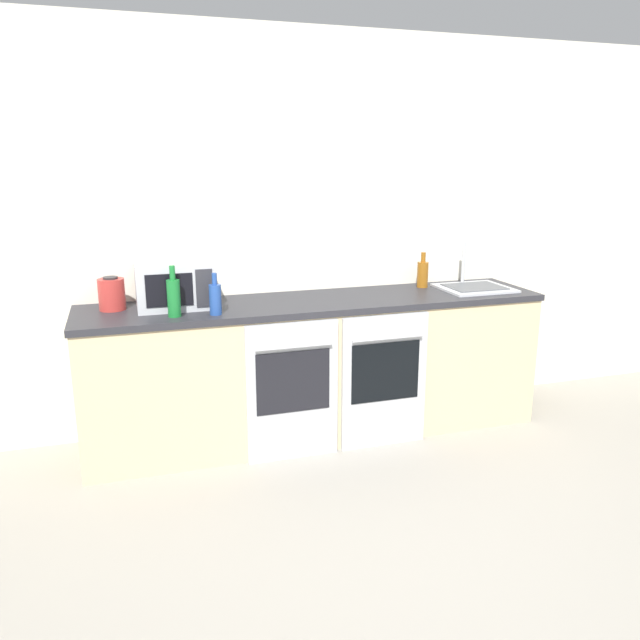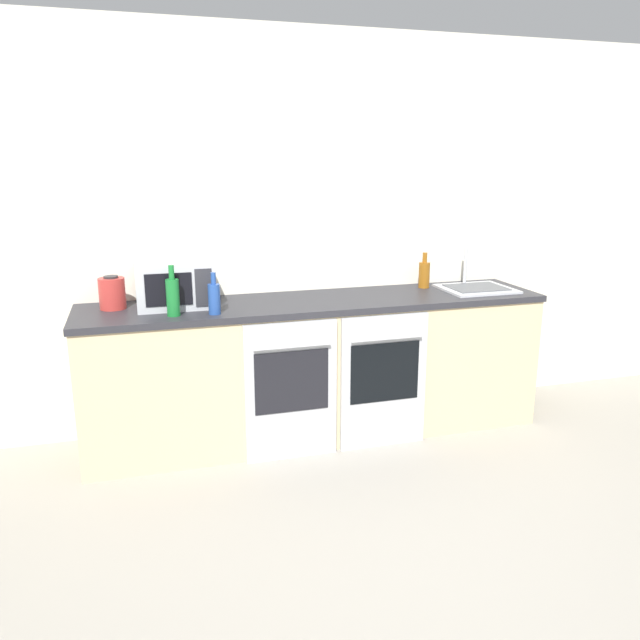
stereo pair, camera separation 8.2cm
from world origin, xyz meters
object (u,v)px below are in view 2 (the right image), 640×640
at_px(microwave, 174,283).
at_px(bottle_blue, 214,298).
at_px(bottle_amber, 424,274).
at_px(bottle_green, 173,296).
at_px(sink, 476,287).
at_px(oven_right, 384,381).
at_px(oven_left, 291,390).
at_px(kettle, 112,293).

xyz_separation_m(microwave, bottle_blue, (0.21, -0.28, -0.04)).
bearing_deg(bottle_amber, bottle_blue, -166.54).
relative_size(microwave, bottle_green, 1.51).
distance_m(bottle_green, bottle_blue, 0.23).
relative_size(bottle_amber, sink, 0.53).
bearing_deg(oven_right, oven_left, 180.00).
xyz_separation_m(bottle_blue, kettle, (-0.57, 0.31, -0.00)).
relative_size(oven_left, bottle_green, 2.92).
bearing_deg(oven_right, sink, 21.71).
height_order(microwave, bottle_amber, microwave).
xyz_separation_m(bottle_green, sink, (2.04, 0.17, -0.10)).
bearing_deg(oven_right, kettle, 164.73).
xyz_separation_m(bottle_blue, sink, (1.81, 0.19, -0.08)).
xyz_separation_m(oven_right, bottle_amber, (0.49, 0.49, 0.57)).
xyz_separation_m(bottle_amber, kettle, (-2.07, -0.05, -0.00)).
bearing_deg(bottle_amber, oven_right, -134.98).
bearing_deg(oven_right, bottle_blue, 172.92).
bearing_deg(kettle, bottle_blue, -28.31).
distance_m(oven_left, microwave, 0.97).
distance_m(bottle_amber, kettle, 2.07).
xyz_separation_m(kettle, sink, (2.38, -0.12, -0.08)).
bearing_deg(bottle_blue, bottle_amber, 13.46).
distance_m(bottle_amber, sink, 0.36).
xyz_separation_m(oven_right, microwave, (-1.22, 0.41, 0.61)).
distance_m(bottle_blue, sink, 1.83).
bearing_deg(bottle_green, oven_right, -6.88).
xyz_separation_m(oven_left, kettle, (-0.99, 0.43, 0.57)).
bearing_deg(oven_right, microwave, 161.59).
height_order(bottle_green, bottle_blue, bottle_green).
bearing_deg(bottle_green, kettle, 140.14).
distance_m(oven_left, bottle_amber, 1.31).
relative_size(oven_right, bottle_green, 2.92).
distance_m(oven_right, kettle, 1.74).
xyz_separation_m(bottle_amber, bottle_blue, (-1.50, -0.36, -0.00)).
distance_m(oven_right, bottle_amber, 0.89).
height_order(oven_right, bottle_amber, bottle_amber).
relative_size(oven_left, kettle, 4.32).
distance_m(bottle_amber, bottle_blue, 1.54).
relative_size(oven_left, bottle_amber, 3.49).
distance_m(bottle_blue, kettle, 0.65).
relative_size(bottle_amber, kettle, 1.24).
relative_size(bottle_blue, kettle, 1.23).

